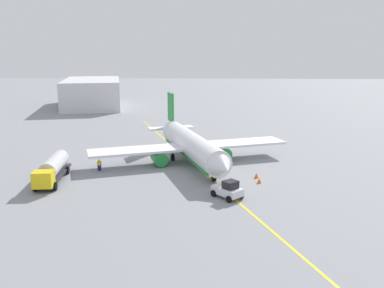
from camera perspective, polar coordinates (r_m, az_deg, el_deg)
ground_plane at (r=62.80m, az=0.00°, el=-2.67°), size 400.00×400.00×0.00m
airplane at (r=62.59m, az=-0.14°, el=-0.21°), size 29.61×31.21×9.68m
fuel_tanker at (r=56.81m, az=-19.26°, el=-3.30°), size 11.21×3.95×3.15m
pushback_tug at (r=47.98m, az=5.14°, el=-6.49°), size 4.05×4.00×2.20m
refueling_worker at (r=59.93m, az=-13.06°, el=-2.97°), size 0.49×0.60×1.71m
safety_cone_nose at (r=53.87m, az=9.54°, el=-5.17°), size 0.60×0.60×0.67m
safety_cone_wingtip at (r=55.97m, az=9.16°, el=-4.45°), size 0.62×0.62×0.68m
distant_hangar at (r=131.42m, az=-14.00°, el=7.08°), size 34.98×23.68×8.48m
taxi_line_marking at (r=62.80m, az=0.00°, el=-2.66°), size 74.91×28.04×0.01m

